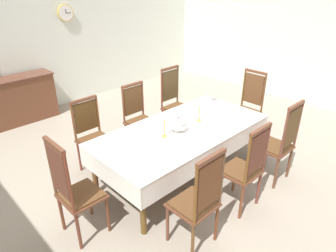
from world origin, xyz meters
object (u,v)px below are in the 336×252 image
at_px(chair_south_b, 246,167).
at_px(sideboard, 17,100).
at_px(chair_head_west, 74,189).
at_px(spoon_primary, 184,107).
at_px(soup_tureen, 178,124).
at_px(dining_table, 182,133).
at_px(chair_north_c, 175,102).
at_px(candlestick_east, 199,113).
at_px(bowl_near_right, 218,134).
at_px(chair_south_c, 280,142).
at_px(chair_head_east, 248,105).
at_px(mounted_clock, 65,13).
at_px(candlestick_west, 164,128).
at_px(spoon_secondary, 222,132).
at_px(bowl_near_left, 181,108).
at_px(chair_north_b, 139,117).
at_px(chair_south_a, 198,200).
at_px(chair_north_a, 92,135).

distance_m(chair_south_b, sideboard, 4.56).
bearing_deg(chair_head_west, spoon_primary, 102.78).
relative_size(soup_tureen, spoon_primary, 1.43).
xyz_separation_m(dining_table, chair_south_b, (0.03, -1.00, -0.08)).
relative_size(chair_north_c, candlestick_east, 3.71).
distance_m(chair_north_c, bowl_near_right, 1.60).
height_order(chair_south_c, chair_head_east, chair_head_east).
bearing_deg(bowl_near_right, sideboard, 107.06).
relative_size(chair_south_b, mounted_clock, 3.42).
bearing_deg(chair_north_c, spoon_primary, 60.00).
bearing_deg(mounted_clock, bowl_near_right, -92.50).
height_order(chair_south_c, chair_north_c, chair_north_c).
height_order(chair_head_east, candlestick_east, chair_head_east).
height_order(soup_tureen, candlestick_west, candlestick_west).
bearing_deg(chair_head_east, spoon_secondary, 107.77).
height_order(chair_south_b, chair_head_east, chair_head_east).
bearing_deg(bowl_near_left, chair_north_b, 130.08).
relative_size(chair_south_c, candlestick_west, 3.50).
bearing_deg(chair_north_b, spoon_secondary, 100.85).
bearing_deg(chair_south_b, bowl_near_right, 73.96).
bearing_deg(candlestick_east, chair_north_c, 62.84).
distance_m(chair_south_c, mounted_clock, 4.89).
relative_size(bowl_near_left, spoon_primary, 0.87).
bearing_deg(chair_south_b, mounted_clock, 85.89).
xyz_separation_m(chair_south_a, mounted_clock, (1.19, 4.68, 1.32)).
xyz_separation_m(spoon_primary, sideboard, (-1.57, 2.94, -0.30)).
height_order(candlestick_east, sideboard, candlestick_east).
relative_size(dining_table, spoon_primary, 14.24).
bearing_deg(chair_head_west, chair_head_east, 90.00).
bearing_deg(spoon_secondary, bowl_near_left, 86.46).
relative_size(chair_head_west, sideboard, 0.85).
bearing_deg(spoon_primary, dining_table, -155.61).
height_order(chair_north_a, candlestick_east, chair_north_a).
distance_m(soup_tureen, spoon_secondary, 0.58).
xyz_separation_m(chair_north_a, chair_north_b, (0.85, 0.00, 0.00)).
bearing_deg(candlestick_east, dining_table, 180.00).
xyz_separation_m(chair_south_a, soup_tureen, (0.74, 1.00, 0.24)).
height_order(chair_north_b, chair_north_c, chair_north_c).
distance_m(chair_south_c, soup_tureen, 1.39).
bearing_deg(chair_north_a, chair_south_b, 113.23).
bearing_deg(chair_head_east, candlestick_east, 90.00).
relative_size(chair_south_b, candlestick_east, 3.53).
xyz_separation_m(chair_south_c, chair_head_west, (-2.49, 1.00, 0.01)).
relative_size(chair_south_a, soup_tureen, 4.78).
bearing_deg(dining_table, mounted_clock, 84.27).
bearing_deg(chair_head_east, chair_south_a, 112.07).
bearing_deg(chair_north_b, mounted_clock, -97.12).
distance_m(chair_south_a, chair_north_c, 2.60).
relative_size(chair_south_c, mounted_clock, 3.55).
bearing_deg(bowl_near_right, candlestick_west, 139.48).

